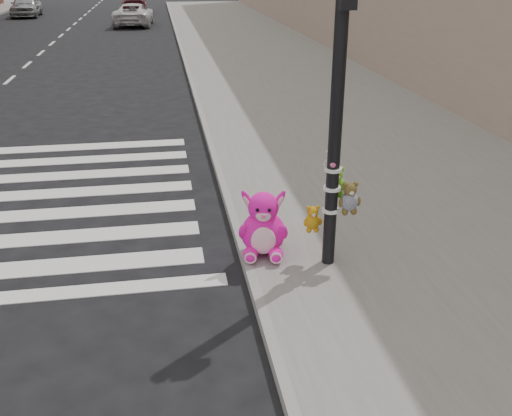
{
  "coord_description": "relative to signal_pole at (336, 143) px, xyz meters",
  "views": [
    {
      "loc": [
        0.58,
        -4.57,
        3.84
      ],
      "look_at": [
        1.72,
        2.33,
        0.75
      ],
      "focal_mm": 40.0,
      "sensor_mm": 36.0,
      "label": 1
    }
  ],
  "objects": [
    {
      "name": "ground",
      "position": [
        -2.62,
        -1.82,
        -1.77
      ],
      "size": [
        120.0,
        120.0,
        0.0
      ],
      "primitive_type": "plane",
      "color": "black",
      "rests_on": "ground"
    },
    {
      "name": "sidewalk_near",
      "position": [
        2.38,
        8.18,
        -1.7
      ],
      "size": [
        7.0,
        80.0,
        0.14
      ],
      "primitive_type": "cube",
      "color": "slate",
      "rests_on": "ground"
    },
    {
      "name": "car_maroon_near",
      "position": [
        -3.66,
        39.89,
        -1.12
      ],
      "size": [
        1.92,
        4.51,
        1.3
      ],
      "primitive_type": "imported",
      "rotation": [
        0.0,
        0.0,
        3.17
      ],
      "color": "#4F161C",
      "rests_on": "ground"
    },
    {
      "name": "pink_bunny",
      "position": [
        -0.83,
        0.36,
        -1.25
      ],
      "size": [
        0.68,
        0.76,
        0.93
      ],
      "rotation": [
        0.0,
        0.0,
        -0.17
      ],
      "color": "#FE15AF",
      "rests_on": "sidewalk_near"
    },
    {
      "name": "car_silver_deep",
      "position": [
        -10.94,
        37.42,
        -1.03
      ],
      "size": [
        1.93,
        4.43,
        1.49
      ],
      "primitive_type": "imported",
      "rotation": [
        0.0,
        0.0,
        0.04
      ],
      "color": "#9F9FA4",
      "rests_on": "ground"
    },
    {
      "name": "signal_pole",
      "position": [
        0.0,
        0.0,
        0.0
      ],
      "size": [
        0.7,
        0.5,
        4.0
      ],
      "color": "black",
      "rests_on": "sidewalk_near"
    },
    {
      "name": "curb_edge",
      "position": [
        -1.07,
        8.18,
        -1.7
      ],
      "size": [
        0.12,
        80.0,
        0.15
      ],
      "primitive_type": "cube",
      "color": "gray",
      "rests_on": "ground"
    },
    {
      "name": "red_teddy",
      "position": [
        -0.56,
        0.58,
        -1.53
      ],
      "size": [
        0.16,
        0.13,
        0.2
      ],
      "primitive_type": null,
      "rotation": [
        0.0,
        0.0,
        0.35
      ],
      "color": "#9D0F12",
      "rests_on": "sidewalk_near"
    },
    {
      "name": "car_white_near",
      "position": [
        -3.42,
        30.41,
        -1.12
      ],
      "size": [
        2.44,
        4.79,
        1.3
      ],
      "primitive_type": "imported",
      "rotation": [
        0.0,
        0.0,
        3.08
      ],
      "color": "silver",
      "rests_on": "ground"
    }
  ]
}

